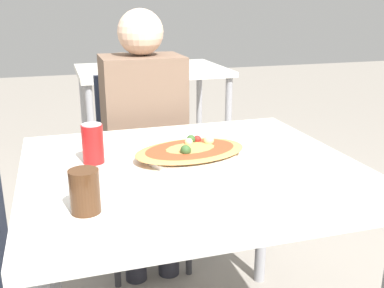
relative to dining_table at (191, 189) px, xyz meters
name	(u,v)px	position (x,y,z in m)	size (l,w,h in m)	color
dining_table	(191,189)	(0.00, 0.00, 0.00)	(1.02, 0.91, 0.77)	silver
chair_far_seated	(141,161)	(-0.02, 0.79, -0.18)	(0.40, 0.40, 0.92)	#2D3851
person_seated	(144,126)	(-0.02, 0.67, 0.03)	(0.35, 0.29, 1.22)	#2D2D38
pizza_main	(191,152)	(0.02, 0.06, 0.10)	(0.41, 0.30, 0.06)	white
soda_can	(93,144)	(-0.29, 0.11, 0.15)	(0.07, 0.07, 0.12)	red
drink_glass	(85,191)	(-0.34, -0.24, 0.14)	(0.07, 0.07, 0.11)	#4C2D19
background_table	(146,76)	(0.29, 2.11, 0.02)	(1.10, 0.80, 0.89)	silver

